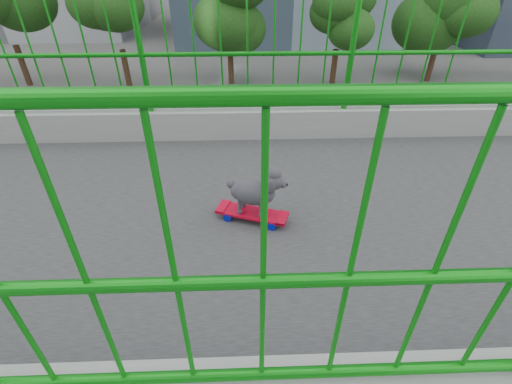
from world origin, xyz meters
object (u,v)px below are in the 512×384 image
Objects in this scene: car_0 at (240,257)px; car_1 at (85,199)px; skateboard at (252,214)px; car_3 at (454,126)px; car_4 at (113,109)px; poodle at (255,190)px; car_2 at (42,161)px.

car_1 is at bearing -118.18° from car_0.
skateboard is 0.11× the size of car_3.
skateboard is at bearing -156.92° from car_4.
poodle reaches higher than car_4.
car_2 is 1.07× the size of car_3.
car_1 reaches higher than car_0.
car_3 is 19.87m from car_4.
poodle is 0.09× the size of car_4.
car_2 is (-12.45, -9.37, -6.30)m from skateboard.
car_4 is at bearing -137.45° from poodle.
car_1 is 1.06× the size of car_4.
car_4 is at bearing -148.80° from car_0.
car_3 reaches higher than car_0.
car_0 is 11.12m from car_2.
car_3 is (-15.65, 11.58, -6.32)m from skateboard.
poodle reaches higher than car_1.
poodle reaches higher than car_0.
poodle is at bearing -142.99° from car_2.
car_1 is 0.95× the size of car_3.
car_2 is at bearing 168.20° from car_4.
car_0 is at bearing 61.82° from car_1.
car_2 is 21.19m from car_3.
car_1 is (-9.26, -6.27, -6.47)m from poodle.
car_1 is (-9.25, -6.25, -6.26)m from skateboard.
poodle reaches higher than car_3.
poodle is at bearing 143.56° from car_3.
car_3 is (-3.20, 20.95, -0.02)m from car_2.
car_3 is at bearing 109.74° from car_1.
car_4 is (-18.85, -8.03, -6.28)m from skateboard.
car_4 is at bearing -137.50° from skateboard.
skateboard is at bearing 2.63° from car_0.
skateboard is 20.47m from car_3.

